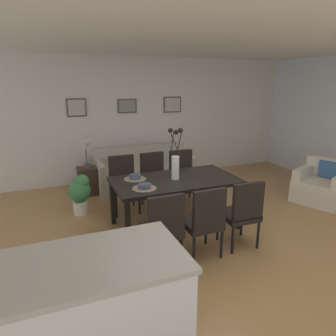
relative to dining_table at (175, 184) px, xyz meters
name	(u,v)px	position (x,y,z in m)	size (l,w,h in m)	color
ground_plane	(209,242)	(0.23, -0.62, -0.67)	(9.00, 9.00, 0.00)	#A87A47
back_wall_panel	(137,119)	(0.23, 2.63, 0.63)	(9.00, 0.10, 2.60)	silver
ceiling_panel	(200,37)	(0.23, -0.22, 1.97)	(9.00, 7.20, 0.08)	white
dining_table	(175,184)	(0.00, 0.00, 0.00)	(1.80, 0.98, 0.74)	black
dining_chair_near_left	(163,226)	(-0.55, -0.90, -0.15)	(0.44, 0.44, 0.92)	black
dining_chair_near_right	(123,181)	(-0.55, 0.88, -0.15)	(0.45, 0.45, 0.92)	black
dining_chair_far_left	(204,219)	(-0.02, -0.91, -0.15)	(0.45, 0.45, 0.92)	black
dining_chair_far_right	(154,177)	(0.00, 0.90, -0.15)	(0.45, 0.45, 0.92)	black
dining_chair_mid_left	(242,211)	(0.55, -0.89, -0.15)	(0.45, 0.45, 0.92)	black
dining_chair_mid_right	(183,174)	(0.53, 0.88, -0.15)	(0.47, 0.47, 0.92)	black
centerpiece_vase	(175,160)	(0.00, 0.00, 0.36)	(0.21, 0.23, 0.73)	white
placemat_near_left	(144,188)	(-0.54, -0.22, 0.08)	(0.32, 0.32, 0.01)	#7F705B
bowl_near_left	(144,186)	(-0.54, -0.22, 0.11)	(0.17, 0.17, 0.07)	#475166
placemat_near_right	(135,179)	(-0.54, 0.22, 0.08)	(0.32, 0.32, 0.01)	#7F705B
bowl_near_right	(135,176)	(-0.54, 0.22, 0.11)	(0.17, 0.17, 0.07)	#475166
sofa	(145,173)	(0.15, 1.92, -0.39)	(1.95, 0.84, 0.80)	#B2A899
side_table	(88,181)	(-1.00, 1.90, -0.41)	(0.36, 0.36, 0.52)	#33261E
table_lamp	(86,149)	(-1.00, 1.90, 0.23)	(0.22, 0.22, 0.51)	#4C4C51
armchair	(322,186)	(2.86, -0.07, -0.38)	(1.04, 1.04, 0.75)	beige
kitchen_island	(84,318)	(-1.57, -1.96, -0.20)	(1.49, 0.78, 0.92)	silver
framed_picture_left	(77,108)	(-1.03, 2.56, 0.93)	(0.38, 0.03, 0.36)	#473828
framed_picture_center	(127,106)	(0.00, 2.56, 0.93)	(0.41, 0.03, 0.29)	#473828
framed_picture_right	(172,105)	(1.03, 2.56, 0.93)	(0.41, 0.03, 0.35)	#473828
potted_plant	(80,192)	(-1.25, 0.99, -0.29)	(0.36, 0.36, 0.67)	silver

